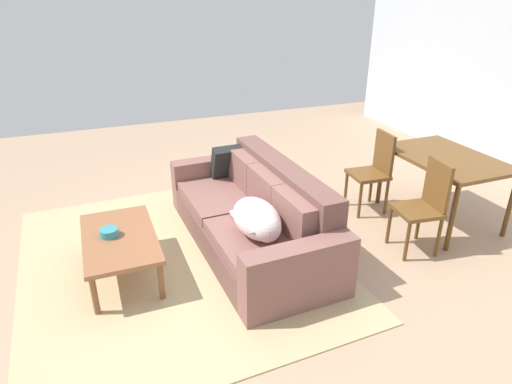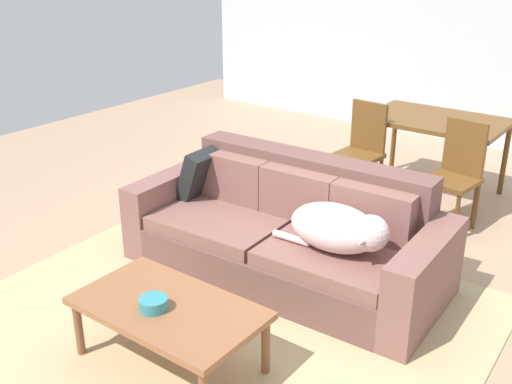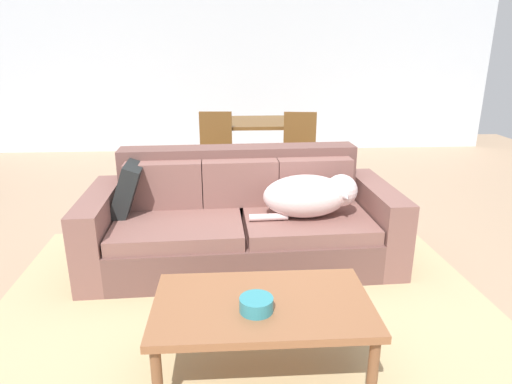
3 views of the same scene
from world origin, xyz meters
TOP-DOWN VIEW (x-y plane):
  - ground_plane at (0.00, 0.00)m, footprint 10.00×10.00m
  - back_partition at (0.00, 4.00)m, footprint 8.00×0.12m
  - area_rug at (-0.12, -0.80)m, footprint 3.34×2.94m
  - couch at (-0.12, 0.02)m, footprint 2.36×1.08m
  - dog_on_left_cushion at (0.39, -0.15)m, footprint 0.81×0.40m
  - throw_pillow_by_left_arm at (-0.98, 0.04)m, footprint 0.27×0.41m
  - coffee_table at (-0.06, -1.30)m, footprint 1.09×0.63m
  - bowl_on_coffee_table at (-0.09, -1.38)m, footprint 0.16×0.16m
  - dining_table at (0.12, 2.15)m, footprint 1.26×0.87m
  - dining_chair_near_left at (-0.36, 1.59)m, footprint 0.43×0.43m
  - dining_chair_near_right at (0.57, 1.52)m, footprint 0.45×0.45m

SIDE VIEW (x-z plane):
  - ground_plane at x=0.00m, z-range 0.00..0.00m
  - area_rug at x=-0.12m, z-range 0.00..0.01m
  - couch at x=-0.12m, z-range -0.11..0.73m
  - coffee_table at x=-0.06m, z-range 0.16..0.56m
  - bowl_on_coffee_table at x=-0.09m, z-range 0.40..0.47m
  - dining_chair_near_right at x=0.57m, z-range 0.05..0.98m
  - dining_chair_near_left at x=-0.36m, z-range 0.05..0.99m
  - dog_on_left_cushion at x=0.39m, z-range 0.41..0.73m
  - throw_pillow_by_left_arm at x=-0.98m, z-range 0.38..0.80m
  - dining_table at x=0.12m, z-range 0.30..1.06m
  - back_partition at x=0.00m, z-range 0.00..2.70m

